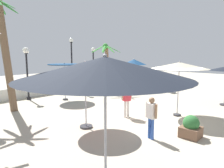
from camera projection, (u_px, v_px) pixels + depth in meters
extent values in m
plane|color=#B2A893|center=(166.00, 120.00, 9.50)|extent=(56.00, 56.00, 0.00)
cube|color=silver|center=(53.00, 88.00, 16.07)|extent=(25.20, 0.30, 0.82)
cylinder|color=#333338|center=(134.00, 87.00, 19.26)|extent=(0.52, 0.52, 0.08)
cylinder|color=#A5A5AD|center=(134.00, 76.00, 19.11)|extent=(0.05, 0.05, 2.24)
cone|color=navy|center=(134.00, 62.00, 18.92)|extent=(2.35, 2.35, 0.51)
sphere|color=#99999E|center=(134.00, 59.00, 18.88)|extent=(0.08, 0.08, 0.08)
cylinder|color=#A5A5AD|center=(105.00, 145.00, 3.85)|extent=(0.05, 0.05, 2.68)
cone|color=black|center=(105.00, 68.00, 3.64)|extent=(3.20, 3.20, 0.41)
sphere|color=#99999E|center=(105.00, 56.00, 3.61)|extent=(0.08, 0.08, 0.08)
cylinder|color=#333338|center=(224.00, 105.00, 12.28)|extent=(0.48, 0.48, 0.08)
cylinder|color=#333338|center=(65.00, 99.00, 13.78)|extent=(0.36, 0.36, 0.08)
cylinder|color=#A5A5AD|center=(65.00, 82.00, 13.60)|extent=(0.05, 0.05, 2.48)
cylinder|color=navy|center=(64.00, 64.00, 13.43)|extent=(2.18, 2.18, 0.06)
sphere|color=#99999E|center=(64.00, 63.00, 13.42)|extent=(0.08, 0.08, 0.08)
cylinder|color=#333338|center=(177.00, 115.00, 10.18)|extent=(0.38, 0.38, 0.08)
cylinder|color=#A5A5AD|center=(178.00, 92.00, 10.01)|extent=(0.05, 0.05, 2.46)
cone|color=#B7AD93|center=(179.00, 65.00, 9.82)|extent=(2.81, 2.81, 0.32)
sphere|color=#99999E|center=(180.00, 62.00, 9.79)|extent=(0.08, 0.08, 0.08)
cylinder|color=#333338|center=(86.00, 126.00, 8.50)|extent=(0.54, 0.54, 0.08)
cylinder|color=#A5A5AD|center=(86.00, 100.00, 8.34)|extent=(0.05, 0.05, 2.38)
cone|color=maroon|center=(85.00, 68.00, 8.14)|extent=(2.30, 2.30, 0.49)
sphere|color=#99999E|center=(85.00, 62.00, 8.10)|extent=(0.08, 0.08, 0.08)
cylinder|color=brown|center=(107.00, 69.00, 16.69)|extent=(0.52, 0.28, 3.83)
sphere|color=#378E36|center=(105.00, 46.00, 16.24)|extent=(0.45, 0.45, 0.45)
ellipsoid|color=#378E36|center=(110.00, 49.00, 16.80)|extent=(1.24, 0.31, 0.65)
ellipsoid|color=#378E36|center=(104.00, 49.00, 16.92)|extent=(0.89, 1.10, 0.65)
ellipsoid|color=#378E36|center=(98.00, 49.00, 16.53)|extent=(0.60, 1.22, 0.65)
ellipsoid|color=#378E36|center=(98.00, 49.00, 15.93)|extent=(1.23, 0.55, 0.65)
ellipsoid|color=#378E36|center=(104.00, 49.00, 15.61)|extent=(1.14, 0.84, 0.65)
ellipsoid|color=#378E36|center=(110.00, 49.00, 15.72)|extent=(0.48, 1.24, 0.65)
ellipsoid|color=#378E36|center=(113.00, 49.00, 16.16)|extent=(0.83, 1.14, 0.65)
cylinder|color=brown|center=(7.00, 58.00, 10.50)|extent=(0.79, 0.38, 5.84)
ellipsoid|color=#26732E|center=(7.00, 6.00, 10.31)|extent=(1.19, 0.26, 0.62)
ellipsoid|color=#26732E|center=(0.00, 7.00, 10.45)|extent=(0.96, 0.99, 0.62)
ellipsoid|color=#26732E|center=(5.00, 3.00, 9.67)|extent=(0.75, 1.13, 0.62)
cylinder|color=black|center=(29.00, 98.00, 13.85)|extent=(0.28, 0.28, 0.20)
cylinder|color=black|center=(28.00, 77.00, 13.64)|extent=(0.12, 0.12, 3.18)
cylinder|color=black|center=(26.00, 54.00, 13.41)|extent=(0.22, 0.22, 0.06)
sphere|color=white|center=(26.00, 50.00, 13.38)|extent=(0.43, 0.43, 0.43)
cylinder|color=black|center=(94.00, 88.00, 18.26)|extent=(0.28, 0.28, 0.20)
cylinder|color=black|center=(93.00, 70.00, 18.03)|extent=(0.12, 0.12, 3.42)
cylinder|color=black|center=(93.00, 51.00, 17.78)|extent=(0.22, 0.22, 0.06)
sphere|color=white|center=(93.00, 49.00, 17.76)|extent=(0.35, 0.35, 0.35)
cylinder|color=black|center=(73.00, 90.00, 16.91)|extent=(0.28, 0.28, 0.20)
cylinder|color=black|center=(72.00, 67.00, 16.63)|extent=(0.12, 0.12, 4.13)
cylinder|color=black|center=(71.00, 42.00, 16.34)|extent=(0.22, 0.22, 0.06)
sphere|color=white|center=(71.00, 40.00, 16.32)|extent=(0.34, 0.34, 0.34)
cube|color=#B7B7BC|center=(173.00, 91.00, 16.13)|extent=(0.52, 0.26, 0.35)
cube|color=#B7B7BC|center=(163.00, 89.00, 17.30)|extent=(0.52, 0.26, 0.35)
cube|color=silver|center=(168.00, 88.00, 16.69)|extent=(1.06, 1.50, 0.08)
cube|color=silver|center=(162.00, 83.00, 17.40)|extent=(0.75, 0.79, 0.35)
cylinder|color=#3359B2|center=(152.00, 129.00, 7.23)|extent=(0.12, 0.12, 0.79)
cylinder|color=#3359B2|center=(150.00, 128.00, 7.37)|extent=(0.12, 0.12, 0.79)
cube|color=silver|center=(151.00, 111.00, 7.20)|extent=(0.34, 0.42, 0.56)
sphere|color=#936B4C|center=(152.00, 100.00, 7.15)|extent=(0.21, 0.21, 0.21)
cylinder|color=#936B4C|center=(156.00, 111.00, 6.99)|extent=(0.08, 0.08, 0.50)
cylinder|color=#936B4C|center=(147.00, 108.00, 7.41)|extent=(0.08, 0.08, 0.50)
cylinder|color=silver|center=(128.00, 109.00, 9.92)|extent=(0.12, 0.12, 0.84)
cylinder|color=silver|center=(125.00, 109.00, 9.85)|extent=(0.12, 0.12, 0.84)
cube|color=#D8333F|center=(127.00, 95.00, 9.78)|extent=(0.43, 0.36, 0.59)
sphere|color=tan|center=(127.00, 87.00, 9.72)|extent=(0.23, 0.23, 0.23)
cylinder|color=tan|center=(131.00, 94.00, 9.87)|extent=(0.08, 0.08, 0.53)
cylinder|color=tan|center=(122.00, 95.00, 9.68)|extent=(0.08, 0.08, 0.53)
cube|color=brown|center=(191.00, 132.00, 7.47)|extent=(0.70, 0.70, 0.40)
sphere|color=#2D6B33|center=(191.00, 123.00, 7.42)|extent=(0.60, 0.60, 0.60)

